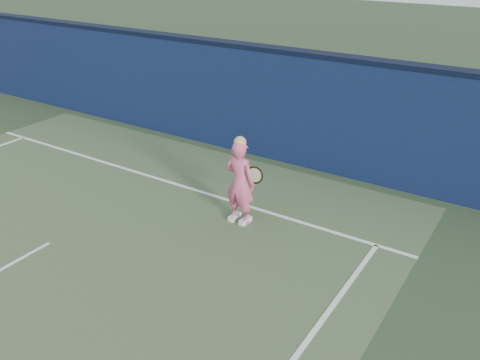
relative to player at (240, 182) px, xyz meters
The scene contains 4 objects.
backstop_wall 3.90m from the player, 127.71° to the left, with size 24.00×0.40×2.50m, color #0C1538.
wall_cap 4.25m from the player, 127.71° to the left, with size 24.00×0.42×0.10m, color black.
player is the anchor object (origin of this frame).
racket 0.42m from the player, 86.06° to the left, with size 0.63×0.17×0.34m.
Camera 1 is at (6.81, -3.47, 4.79)m, focal length 38.00 mm.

